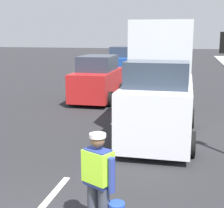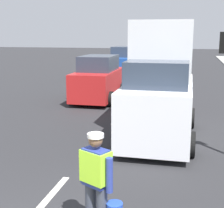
{
  "view_description": "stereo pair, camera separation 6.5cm",
  "coord_description": "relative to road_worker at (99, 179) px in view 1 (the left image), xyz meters",
  "views": [
    {
      "loc": [
        2.52,
        -3.23,
        3.17
      ],
      "look_at": [
        0.37,
        6.35,
        1.1
      ],
      "focal_mm": 54.02,
      "sensor_mm": 36.0,
      "label": 1
    },
    {
      "loc": [
        2.58,
        -3.22,
        3.17
      ],
      "look_at": [
        0.37,
        6.35,
        1.1
      ],
      "focal_mm": 54.02,
      "sensor_mm": 36.0,
      "label": 2
    }
  ],
  "objects": [
    {
      "name": "delivery_truck",
      "position": [
        0.48,
        5.49,
        0.68
      ],
      "size": [
        2.16,
        4.6,
        3.54
      ],
      "color": "silver",
      "rests_on": "ground"
    },
    {
      "name": "car_oncoming_second",
      "position": [
        -3.18,
        18.65,
        0.12
      ],
      "size": [
        2.0,
        4.15,
        2.26
      ],
      "color": "#1E4799",
      "rests_on": "ground"
    },
    {
      "name": "ground_plane",
      "position": [
        -1.25,
        19.48,
        -0.93
      ],
      "size": [
        96.0,
        96.0,
        0.0
      ],
      "primitive_type": "plane",
      "color": "#28282B"
    },
    {
      "name": "car_oncoming_third",
      "position": [
        -2.73,
        30.86,
        -0.01
      ],
      "size": [
        1.98,
        3.84,
        2.0
      ],
      "color": "gray",
      "rests_on": "ground"
    },
    {
      "name": "road_worker",
      "position": [
        0.0,
        0.0,
        0.0
      ],
      "size": [
        0.74,
        0.46,
        1.67
      ],
      "color": "#383D4C",
      "rests_on": "ground"
    },
    {
      "name": "car_oncoming_lead",
      "position": [
        -2.89,
        10.62,
        0.06
      ],
      "size": [
        1.98,
        4.0,
        2.13
      ],
      "color": "red",
      "rests_on": "ground"
    },
    {
      "name": "lane_center_line",
      "position": [
        -1.25,
        23.68,
        -0.93
      ],
      "size": [
        0.14,
        46.4,
        0.01
      ],
      "color": "silver",
      "rests_on": "ground"
    }
  ]
}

